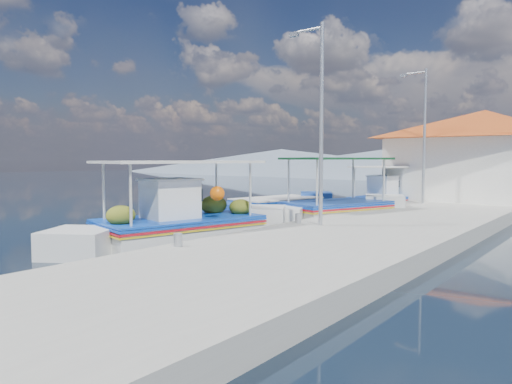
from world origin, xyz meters
The scene contains 10 objects.
ground centered at (0.00, 0.00, 0.00)m, with size 160.00×160.00×0.00m, color black.
quay centered at (5.90, 6.00, 0.25)m, with size 5.00×44.00×0.50m, color #9F9D94.
bollards centered at (3.80, 5.25, 0.65)m, with size 0.20×17.20×0.30m.
main_caique centered at (1.50, -0.77, 0.52)m, with size 3.61×8.03×2.72m.
caique_green_canopy centered at (2.74, 6.42, 0.42)m, with size 3.88×7.14×2.83m.
caique_blue_hull centered at (-0.14, 6.37, 0.33)m, with size 2.95×6.74×1.23m.
caique_far centered at (2.53, 11.73, 0.44)m, with size 2.41×6.80×2.39m.
harbor_building centered at (6.20, 15.00, 2.78)m, with size 10.49×10.49×4.40m.
lamp_post_near centered at (4.51, 2.00, 3.85)m, with size 1.21×0.14×6.00m.
lamp_post_far centered at (4.51, 11.00, 3.85)m, with size 1.21×0.14×6.00m.
Camera 1 is at (11.81, -10.26, 2.50)m, focal length 33.07 mm.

